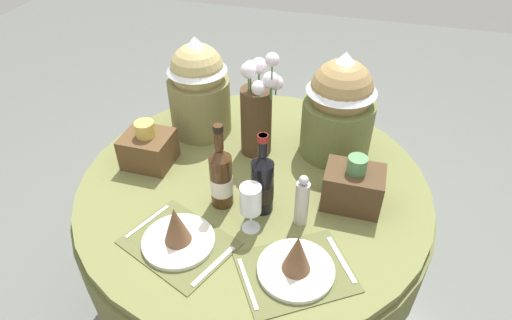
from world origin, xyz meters
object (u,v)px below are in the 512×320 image
dining_table (254,210)px  woven_basket_side_left (148,148)px  flower_vase (257,112)px  place_setting_right (296,262)px  place_setting_left (177,234)px  woven_basket_side_right (353,186)px  pepper_mill (302,201)px  wine_bottle_left (221,177)px  wine_bottle_right (262,183)px  wine_glass_right (251,200)px  gift_tub_back_left (198,83)px  gift_tub_back_right (340,102)px

dining_table → woven_basket_side_left: size_ratio=7.12×
flower_vase → place_setting_right: bearing=-63.3°
place_setting_left → woven_basket_side_left: woven_basket_side_left is taller
woven_basket_side_right → place_setting_left: bearing=-146.1°
flower_vase → pepper_mill: size_ratio=2.30×
wine_bottle_left → wine_bottle_right: size_ratio=1.05×
wine_glass_right → woven_basket_side_right: size_ratio=0.89×
dining_table → pepper_mill: (0.22, -0.16, 0.25)m
wine_glass_right → gift_tub_back_left: (-0.38, 0.52, 0.10)m
woven_basket_side_right → wine_bottle_left: bearing=-164.4°
place_setting_left → pepper_mill: (0.37, 0.21, 0.05)m
dining_table → woven_basket_side_left: 0.49m
woven_basket_side_right → flower_vase: bearing=153.1°
gift_tub_back_right → gift_tub_back_left: bearing=-179.7°
place_setting_left → dining_table: bearing=67.8°
wine_bottle_right → woven_basket_side_right: bearing=20.9°
flower_vase → wine_glass_right: bearing=-77.0°
wine_bottle_left → dining_table: bearing=61.9°
wine_bottle_left → wine_glass_right: size_ratio=1.82×
wine_glass_right → woven_basket_side_left: woven_basket_side_left is taller
dining_table → woven_basket_side_left: (-0.44, -0.00, 0.23)m
place_setting_right → gift_tub_back_right: 0.69m
flower_vase → wine_bottle_left: (-0.04, -0.33, -0.07)m
place_setting_right → pepper_mill: 0.22m
gift_tub_back_left → wine_bottle_left: bearing=-59.9°
wine_bottle_left → pepper_mill: wine_bottle_left is taller
woven_basket_side_left → woven_basket_side_right: woven_basket_side_right is taller
wine_bottle_right → gift_tub_back_left: 0.58m
wine_bottle_left → wine_glass_right: (0.14, -0.09, 0.01)m
wine_bottle_right → gift_tub_back_left: (-0.39, 0.42, 0.11)m
place_setting_left → place_setting_right: size_ratio=0.97×
wine_bottle_left → pepper_mill: size_ratio=1.64×
pepper_mill → gift_tub_back_right: size_ratio=0.46×
place_setting_left → gift_tub_back_right: bearing=57.5°
woven_basket_side_left → woven_basket_side_right: size_ratio=0.92×
dining_table → place_setting_left: bearing=-112.2°
wine_glass_right → gift_tub_back_right: (0.21, 0.52, 0.10)m
place_setting_right → wine_bottle_right: size_ratio=1.33×
flower_vase → woven_basket_side_right: flower_vase is taller
place_setting_left → gift_tub_back_left: 0.70m
wine_bottle_right → dining_table: bearing=117.9°
place_setting_right → pepper_mill: size_ratio=2.07×
place_setting_right → woven_basket_side_right: 0.38m
dining_table → woven_basket_side_right: woven_basket_side_right is taller
gift_tub_back_left → woven_basket_side_left: gift_tub_back_left is taller
wine_glass_right → flower_vase: bearing=103.0°
wine_bottle_left → wine_bottle_right: (0.15, 0.01, -0.00)m
wine_bottle_left → woven_basket_side_right: 0.47m
wine_bottle_left → pepper_mill: 0.29m
gift_tub_back_left → woven_basket_side_right: gift_tub_back_left is taller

